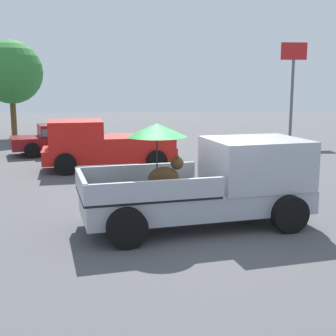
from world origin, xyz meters
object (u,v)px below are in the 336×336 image
at_px(parked_sedan_near, 62,137).
at_px(pickup_truck_red, 103,145).
at_px(pickup_truck_main, 216,182).
at_px(motel_sign, 293,72).

bearing_deg(parked_sedan_near, pickup_truck_red, 101.29).
bearing_deg(parked_sedan_near, pickup_truck_main, 97.66).
xyz_separation_m(pickup_truck_main, parked_sedan_near, (-4.95, 10.93, -0.23)).
distance_m(pickup_truck_red, parked_sedan_near, 4.41).
relative_size(pickup_truck_main, pickup_truck_red, 1.06).
xyz_separation_m(pickup_truck_main, motel_sign, (6.88, 14.68, 2.72)).
bearing_deg(pickup_truck_red, pickup_truck_main, 104.44).
height_order(pickup_truck_main, parked_sedan_near, pickup_truck_main).
xyz_separation_m(pickup_truck_red, motel_sign, (9.76, 7.64, 2.82)).
height_order(pickup_truck_main, motel_sign, motel_sign).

